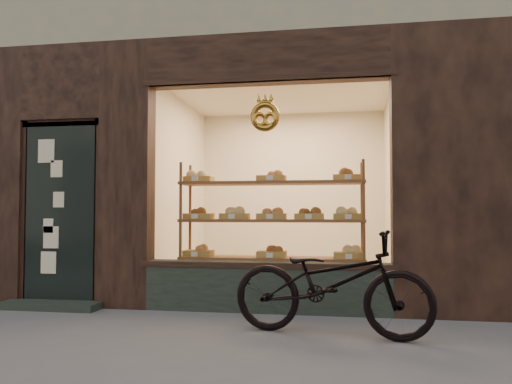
# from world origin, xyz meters

# --- Properties ---
(ground) EXTENTS (90.00, 90.00, 0.00)m
(ground) POSITION_xyz_m (0.00, 0.00, 0.00)
(ground) COLOR #575660
(display_shelf) EXTENTS (2.20, 0.45, 1.70)m
(display_shelf) POSITION_xyz_m (0.45, 2.55, 0.85)
(display_shelf) COLOR brown
(display_shelf) RESTS_ON ground
(bicycle) EXTENTS (1.88, 0.94, 0.94)m
(bicycle) POSITION_xyz_m (1.17, 1.17, 0.47)
(bicycle) COLOR black
(bicycle) RESTS_ON ground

